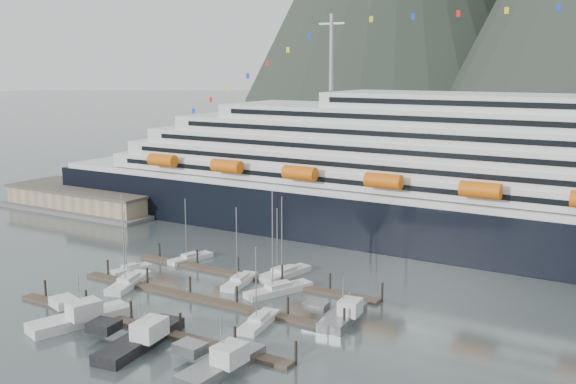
% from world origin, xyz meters
% --- Properties ---
extents(ground, '(1600.00, 1600.00, 0.00)m').
position_xyz_m(ground, '(0.00, 0.00, 0.00)').
color(ground, '#4F5D5D').
rests_on(ground, ground).
extents(cruise_ship, '(210.00, 30.40, 50.30)m').
position_xyz_m(cruise_ship, '(30.03, 54.94, 12.04)').
color(cruise_ship, black).
rests_on(cruise_ship, ground).
extents(warehouse, '(46.00, 20.00, 5.80)m').
position_xyz_m(warehouse, '(-72.00, 42.00, 2.25)').
color(warehouse, '#595956').
rests_on(warehouse, ground).
extents(dock_near, '(48.18, 2.28, 3.20)m').
position_xyz_m(dock_near, '(-4.93, -9.95, 0.31)').
color(dock_near, '#463A2D').
rests_on(dock_near, ground).
extents(dock_mid, '(48.18, 2.28, 3.20)m').
position_xyz_m(dock_mid, '(-4.93, 3.05, 0.31)').
color(dock_mid, '#463A2D').
rests_on(dock_mid, ground).
extents(dock_far, '(48.18, 2.28, 3.20)m').
position_xyz_m(dock_far, '(-4.93, 16.05, 0.31)').
color(dock_far, '#463A2D').
rests_on(dock_far, ground).
extents(sailboat_a, '(3.83, 7.98, 11.37)m').
position_xyz_m(sailboat_a, '(-24.65, 8.07, 0.39)').
color(sailboat_a, silver).
rests_on(sailboat_a, ground).
extents(sailboat_b, '(6.17, 11.63, 16.08)m').
position_xyz_m(sailboat_b, '(-19.58, 2.43, 0.45)').
color(sailboat_b, silver).
rests_on(sailboat_b, ground).
extents(sailboat_c, '(4.11, 9.61, 13.64)m').
position_xyz_m(sailboat_c, '(-4.38, 12.44, 0.42)').
color(sailboat_c, silver).
rests_on(sailboat_c, ground).
extents(sailboat_d, '(7.16, 11.95, 17.21)m').
position_xyz_m(sailboat_d, '(3.44, 12.11, 0.45)').
color(sailboat_d, silver).
rests_on(sailboat_d, ground).
extents(sailboat_e, '(4.17, 9.36, 12.26)m').
position_xyz_m(sailboat_e, '(-20.12, 18.96, 0.40)').
color(sailboat_e, silver).
rests_on(sailboat_e, ground).
extents(sailboat_f, '(3.90, 8.73, 12.38)m').
position_xyz_m(sailboat_f, '(-1.15, 19.99, 0.41)').
color(sailboat_f, silver).
rests_on(sailboat_f, ground).
extents(sailboat_g, '(4.26, 11.11, 14.57)m').
position_xyz_m(sailboat_g, '(-0.04, 19.99, 0.43)').
color(sailboat_g, silver).
rests_on(sailboat_g, ground).
extents(sailboat_h, '(4.01, 9.27, 11.92)m').
position_xyz_m(sailboat_h, '(8.27, -0.79, 0.41)').
color(sailboat_h, silver).
rests_on(sailboat_h, ground).
extents(trawler_a, '(11.43, 14.79, 7.88)m').
position_xyz_m(trawler_a, '(-13.55, -13.28, 0.97)').
color(trawler_a, silver).
rests_on(trawler_a, ground).
extents(trawler_c, '(11.05, 15.53, 7.76)m').
position_xyz_m(trawler_c, '(-1.20, -14.49, 0.96)').
color(trawler_c, black).
rests_on(trawler_c, ground).
extents(trawler_d, '(9.60, 12.98, 7.66)m').
position_xyz_m(trawler_d, '(12.25, -14.99, 0.95)').
color(trawler_d, gray).
rests_on(trawler_d, ground).
extents(trawler_e, '(8.56, 11.22, 7.09)m').
position_xyz_m(trawler_e, '(17.44, 6.54, 0.90)').
color(trawler_e, gray).
rests_on(trawler_e, ground).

